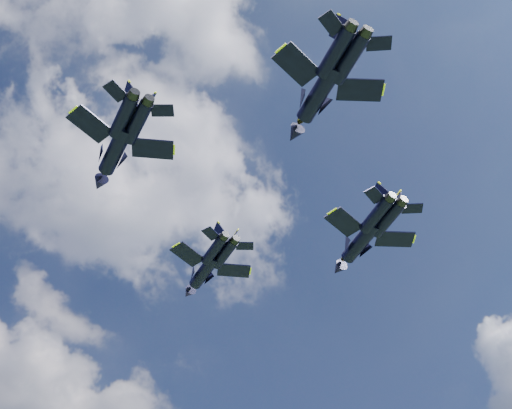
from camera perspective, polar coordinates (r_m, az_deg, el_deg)
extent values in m
cylinder|color=black|center=(95.34, -4.57, -5.88)|extent=(3.68, 9.48, 1.86)
cone|color=black|center=(99.64, -6.05, -7.85)|extent=(2.26, 2.98, 1.76)
ellipsoid|color=brown|center=(98.12, -5.41, -6.77)|extent=(1.58, 3.10, 0.85)
cube|color=black|center=(92.87, -6.10, -4.43)|extent=(5.45, 4.86, 0.19)
cube|color=black|center=(95.06, -2.00, -5.88)|extent=(5.16, 3.51, 0.19)
cube|color=black|center=(89.41, -4.06, -2.58)|extent=(2.90, 2.77, 0.14)
cube|color=black|center=(91.06, -1.01, -3.71)|extent=(2.82, 2.19, 0.14)
cube|color=black|center=(91.41, -3.36, -2.57)|extent=(1.35, 2.83, 3.11)
cube|color=black|center=(92.09, -2.09, -3.04)|extent=(1.49, 3.09, 3.11)
cylinder|color=black|center=(81.03, -12.36, 4.80)|extent=(3.84, 10.15, 1.99)
cone|color=black|center=(85.25, -13.77, 1.79)|extent=(2.39, 3.18, 1.88)
ellipsoid|color=brown|center=(83.85, -13.11, 3.32)|extent=(1.66, 3.31, 0.91)
cube|color=black|center=(79.35, -14.53, 6.92)|extent=(5.83, 5.18, 0.20)
cube|color=black|center=(80.12, -9.17, 4.91)|extent=(5.54, 3.80, 0.20)
cube|color=black|center=(75.90, -12.39, 9.82)|extent=(3.11, 2.96, 0.15)
cube|color=black|center=(76.49, -8.32, 8.26)|extent=(3.02, 2.36, 0.15)
cube|color=black|center=(77.79, -11.27, 9.53)|extent=(1.42, 3.04, 3.33)
cube|color=black|center=(78.04, -9.59, 8.88)|extent=(1.58, 3.30, 3.33)
cylinder|color=black|center=(89.32, 9.34, -3.22)|extent=(3.28, 10.17, 2.00)
cone|color=black|center=(93.24, 7.31, -5.71)|extent=(2.25, 3.11, 1.89)
ellipsoid|color=brown|center=(91.92, 8.13, -4.38)|extent=(1.49, 3.29, 0.91)
cube|color=black|center=(86.31, 7.83, -1.56)|extent=(5.87, 5.03, 0.20)
cube|color=black|center=(89.91, 12.24, -3.03)|extent=(5.67, 4.08, 0.20)
cube|color=black|center=(83.51, 10.48, 0.84)|extent=(3.14, 2.90, 0.16)
cube|color=black|center=(86.21, 13.72, -0.34)|extent=(3.08, 2.49, 0.16)
cube|color=black|center=(85.84, 10.98, 0.80)|extent=(1.24, 3.12, 3.34)
cube|color=black|center=(86.96, 12.33, 0.31)|extent=(1.52, 3.30, 3.34)
cylinder|color=black|center=(73.01, 5.65, 9.84)|extent=(3.18, 10.04, 1.97)
cone|color=black|center=(76.15, 3.40, 6.23)|extent=(2.20, 3.06, 1.86)
ellipsoid|color=brown|center=(75.24, 4.31, 8.02)|extent=(1.46, 3.25, 0.90)
cube|color=black|center=(70.87, 3.62, 12.31)|extent=(5.80, 4.95, 0.20)
cube|color=black|center=(73.37, 9.22, 10.02)|extent=(5.61, 4.05, 0.20)
cube|color=black|center=(68.79, 6.71, 15.72)|extent=(3.10, 2.86, 0.15)
cube|color=black|center=(70.65, 10.88, 13.88)|extent=(3.05, 2.48, 0.15)
cube|color=black|center=(70.95, 7.46, 15.22)|extent=(1.20, 3.09, 3.30)
cube|color=black|center=(71.73, 9.19, 14.46)|extent=(1.49, 3.25, 3.30)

